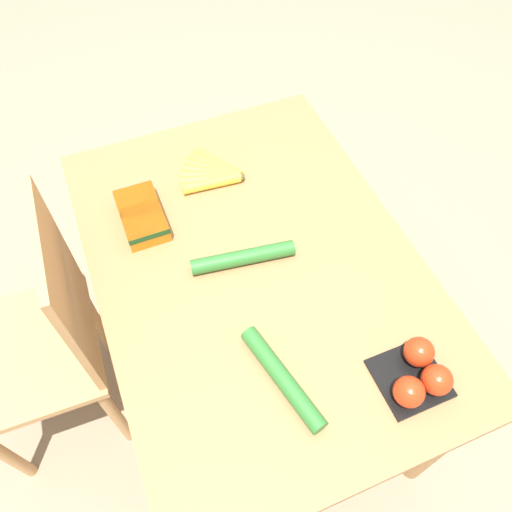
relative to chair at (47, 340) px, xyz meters
name	(u,v)px	position (x,y,z in m)	size (l,w,h in m)	color
ground_plane	(256,370)	(-0.12, -0.60, -0.49)	(12.00, 12.00, 0.00)	gray
dining_table	(256,284)	(-0.12, -0.60, 0.13)	(1.18, 0.82, 0.73)	#9E7044
chair	(47,340)	(0.00, 0.00, 0.00)	(0.43, 0.41, 0.94)	tan
banana_bunch	(213,173)	(0.21, -0.60, 0.25)	(0.17, 0.19, 0.03)	brown
tomato_pack	(419,375)	(-0.56, -0.81, 0.27)	(0.15, 0.15, 0.08)	black
carrot_bag	(142,215)	(0.12, -0.36, 0.27)	(0.19, 0.11, 0.05)	orange
cucumber_near	(243,257)	(-0.11, -0.57, 0.26)	(0.08, 0.28, 0.04)	#2D702D
cucumber_far	(282,378)	(-0.45, -0.53, 0.26)	(0.28, 0.10, 0.04)	#2D702D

